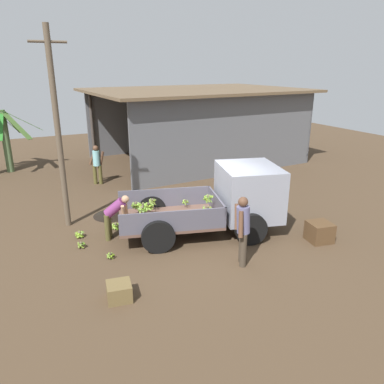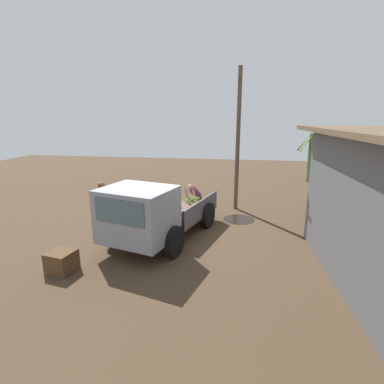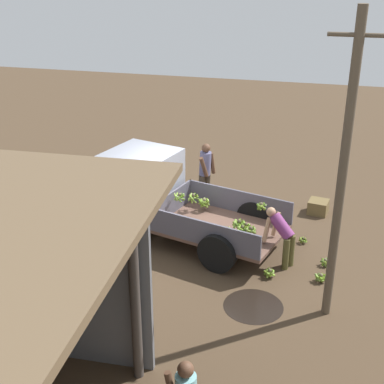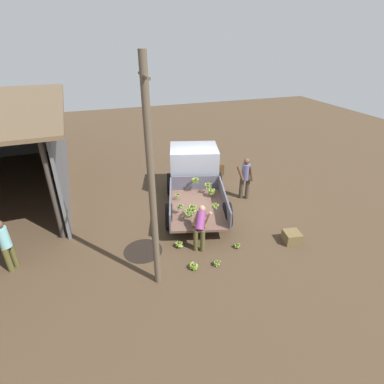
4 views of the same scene
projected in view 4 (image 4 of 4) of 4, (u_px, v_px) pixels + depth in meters
ground at (195, 204)px, 11.47m from camera, size 36.00×36.00×0.00m
mud_patch_0 at (143, 251)px, 8.98m from camera, size 1.16×1.16×0.01m
cargo_truck at (194, 172)px, 11.65m from camera, size 4.76×2.97×1.87m
utility_pole at (152, 184)px, 6.57m from camera, size 0.95×0.16×5.54m
person_foreground_visitor at (245, 177)px, 11.43m from camera, size 0.48×0.68×1.70m
person_worker_loading at (200, 226)px, 8.84m from camera, size 0.75×0.71×1.26m
person_bystander_near_shed at (5, 243)px, 7.92m from camera, size 0.60×0.47×1.56m
banana_bunch_on_ground_0 at (179, 244)px, 9.09m from camera, size 0.26×0.26×0.21m
banana_bunch_on_ground_1 at (237, 245)px, 9.07m from camera, size 0.21×0.21×0.16m
banana_bunch_on_ground_2 at (217, 263)px, 8.37m from camera, size 0.23×0.22×0.18m
banana_bunch_on_ground_3 at (194, 266)px, 8.25m from camera, size 0.27×0.26×0.20m
wooden_crate_0 at (292, 237)px, 9.30m from camera, size 0.56×0.56×0.36m
wooden_crate_1 at (216, 168)px, 13.88m from camera, size 0.70×0.70×0.53m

